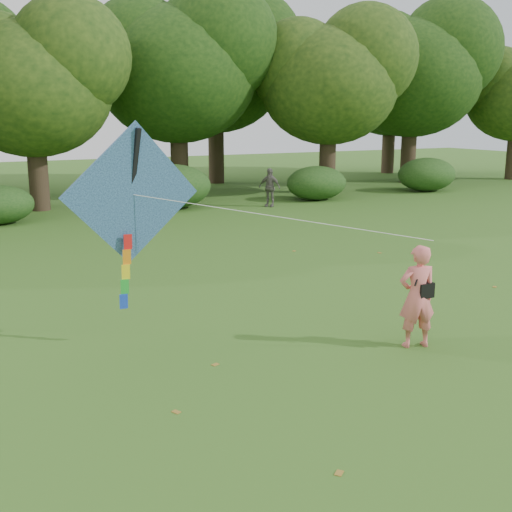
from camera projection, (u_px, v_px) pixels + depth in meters
name	position (u px, v px, depth m)	size (l,w,h in m)	color
ground	(384.00, 361.00, 10.44)	(100.00, 100.00, 0.00)	#265114
man_kite_flyer	(417.00, 296.00, 10.93)	(0.65, 0.43, 1.79)	#F17271
bystander_right	(269.00, 187.00, 27.69)	(0.98, 0.41, 1.67)	#67625C
crossbody_bag	(424.00, 289.00, 10.93)	(0.43, 0.20, 0.71)	black
flying_kite	(133.00, 197.00, 10.77)	(5.67, 2.84, 3.20)	#254EA3
tree_line	(103.00, 77.00, 29.75)	(54.70, 15.30, 9.48)	#3A2D1E
shrub_band	(84.00, 194.00, 25.13)	(39.15, 3.22, 1.88)	#264919
fallen_leaves	(304.00, 320.00, 12.53)	(11.06, 12.31, 0.01)	olive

